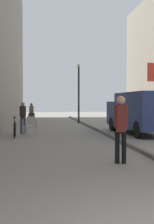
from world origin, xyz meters
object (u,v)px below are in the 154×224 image
Objects in this scene: delivery_van at (140,112)px; pedestrian_far_crossing at (23,115)px; lamp_post at (79,89)px; cafe_chair_by_doorway at (30,124)px; pedestrian_mid_block at (31,112)px; pedestrian_main_foreground at (121,125)px; cafe_chair_near_window at (32,119)px; bicycle_leaning at (15,129)px.

pedestrian_far_crossing is at bearing 169.82° from delivery_van.
cafe_chair_by_doorway is at bearing -111.22° from lamp_post.
pedestrian_mid_block is at bearing 124.01° from delivery_van.
pedestrian_mid_block is at bearing -106.02° from pedestrian_far_crossing.
lamp_post is (-2.08, 9.10, 1.55)m from delivery_van.
cafe_chair_near_window is (-2.68, 12.84, -0.49)m from pedestrian_main_foreground.
pedestrian_mid_block reaches higher than cafe_chair_near_window.
delivery_van is at bearing -77.12° from lamp_post.
lamp_post reaches higher than cafe_chair_by_doorway.
pedestrian_far_crossing reaches higher than cafe_chair_near_window.
cafe_chair_near_window is 5.40m from cafe_chair_by_doorway.
bicycle_leaning is at bearing 121.26° from pedestrian_main_foreground.
pedestrian_main_foreground is 1.92× the size of cafe_chair_near_window.
bicycle_leaning is 1.88× the size of cafe_chair_by_doorway.
delivery_van reaches higher than pedestrian_mid_block.
cafe_chair_by_doorway is at bearing 177.08° from delivery_van.
delivery_van is at bearing 73.22° from pedestrian_main_foreground.
pedestrian_mid_block is 0.96× the size of pedestrian_far_crossing.
pedestrian_main_foreground is 1.92× the size of cafe_chair_by_doorway.
pedestrian_mid_block is (-2.78, 15.00, -0.12)m from pedestrian_main_foreground.
delivery_van reaches higher than cafe_chair_by_doorway.
pedestrian_mid_block is 2.20m from cafe_chair_near_window.
cafe_chair_near_window is (0.34, 4.63, -0.42)m from pedestrian_far_crossing.
delivery_van reaches higher than pedestrian_main_foreground.
pedestrian_main_foreground is 1.08× the size of pedestrian_far_crossing.
lamp_post reaches higher than delivery_van.
pedestrian_far_crossing is 1.58m from bicycle_leaning.
pedestrian_mid_block reaches higher than bicycle_leaning.
bicycle_leaning is 6.11m from cafe_chair_near_window.
pedestrian_main_foreground is at bearing -66.54° from bicycle_leaning.
pedestrian_far_crossing is at bearing -93.60° from pedestrian_mid_block.
lamp_post is at bearing 63.89° from bicycle_leaning.
pedestrian_far_crossing is 9.47m from lamp_post.
pedestrian_mid_block is 0.28× the size of delivery_van.
lamp_post reaches higher than pedestrian_main_foreground.
cafe_chair_near_window is (0.10, -2.17, -0.38)m from pedestrian_mid_block.
pedestrian_far_crossing is at bearing 115.31° from pedestrian_main_foreground.
bicycle_leaning is at bearing -176.96° from delivery_van.
pedestrian_main_foreground is at bearing 134.37° from cafe_chair_by_doorway.
bicycle_leaning is (-0.55, -8.24, -0.54)m from pedestrian_mid_block.
cafe_chair_by_doorway is (0.40, -0.76, -0.42)m from pedestrian_far_crossing.
lamp_post is 5.06× the size of cafe_chair_by_doorway.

